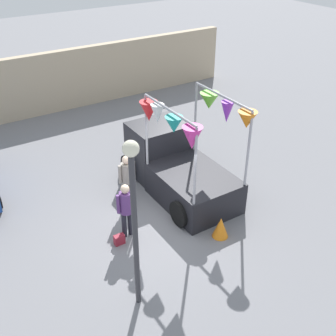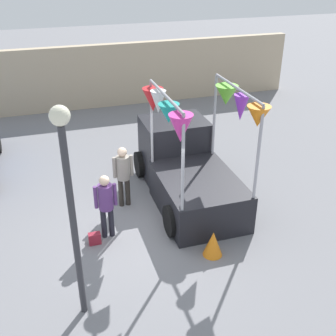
{
  "view_description": "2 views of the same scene",
  "coord_description": "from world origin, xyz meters",
  "px_view_note": "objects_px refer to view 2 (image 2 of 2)",
  "views": [
    {
      "loc": [
        -4.69,
        -8.17,
        7.52
      ],
      "look_at": [
        0.6,
        0.23,
        1.49
      ],
      "focal_mm": 45.0,
      "sensor_mm": 36.0,
      "label": 1
    },
    {
      "loc": [
        -1.96,
        -8.25,
        6.13
      ],
      "look_at": [
        0.8,
        0.56,
        1.24
      ],
      "focal_mm": 45.0,
      "sensor_mm": 36.0,
      "label": 2
    }
  ],
  "objects_px": {
    "handbag": "(95,239)",
    "person_vendor": "(123,171)",
    "person_customer": "(106,201)",
    "street_lamp": "(69,190)",
    "vendor_truck": "(185,164)",
    "folded_kite_bundle_tangerine": "(213,244)"
  },
  "relations": [
    {
      "from": "person_customer",
      "to": "person_vendor",
      "type": "xyz_separation_m",
      "value": [
        0.66,
        1.22,
        0.04
      ]
    },
    {
      "from": "handbag",
      "to": "street_lamp",
      "type": "relative_size",
      "value": 0.07
    },
    {
      "from": "handbag",
      "to": "street_lamp",
      "type": "bearing_deg",
      "value": -104.38
    },
    {
      "from": "street_lamp",
      "to": "folded_kite_bundle_tangerine",
      "type": "height_order",
      "value": "street_lamp"
    },
    {
      "from": "handbag",
      "to": "street_lamp",
      "type": "height_order",
      "value": "street_lamp"
    },
    {
      "from": "vendor_truck",
      "to": "handbag",
      "type": "height_order",
      "value": "vendor_truck"
    },
    {
      "from": "person_customer",
      "to": "folded_kite_bundle_tangerine",
      "type": "height_order",
      "value": "person_customer"
    },
    {
      "from": "street_lamp",
      "to": "person_customer",
      "type": "bearing_deg",
      "value": 68.48
    },
    {
      "from": "handbag",
      "to": "person_customer",
      "type": "bearing_deg",
      "value": 29.74
    },
    {
      "from": "person_vendor",
      "to": "folded_kite_bundle_tangerine",
      "type": "relative_size",
      "value": 2.8
    },
    {
      "from": "person_vendor",
      "to": "handbag",
      "type": "bearing_deg",
      "value": -125.6
    },
    {
      "from": "person_customer",
      "to": "handbag",
      "type": "xyz_separation_m",
      "value": [
        -0.35,
        -0.2,
        -0.84
      ]
    },
    {
      "from": "vendor_truck",
      "to": "street_lamp",
      "type": "height_order",
      "value": "street_lamp"
    },
    {
      "from": "vendor_truck",
      "to": "street_lamp",
      "type": "xyz_separation_m",
      "value": [
        -3.24,
        -3.49,
        1.74
      ]
    },
    {
      "from": "person_customer",
      "to": "folded_kite_bundle_tangerine",
      "type": "xyz_separation_m",
      "value": [
        2.1,
        -1.38,
        -0.68
      ]
    },
    {
      "from": "handbag",
      "to": "person_vendor",
      "type": "bearing_deg",
      "value": 54.4
    },
    {
      "from": "vendor_truck",
      "to": "handbag",
      "type": "relative_size",
      "value": 14.8
    },
    {
      "from": "person_vendor",
      "to": "street_lamp",
      "type": "distance_m",
      "value": 4.05
    },
    {
      "from": "street_lamp",
      "to": "handbag",
      "type": "bearing_deg",
      "value": 75.62
    },
    {
      "from": "vendor_truck",
      "to": "person_vendor",
      "type": "distance_m",
      "value": 1.73
    },
    {
      "from": "person_vendor",
      "to": "handbag",
      "type": "distance_m",
      "value": 1.95
    },
    {
      "from": "person_customer",
      "to": "person_vendor",
      "type": "height_order",
      "value": "person_vendor"
    }
  ]
}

